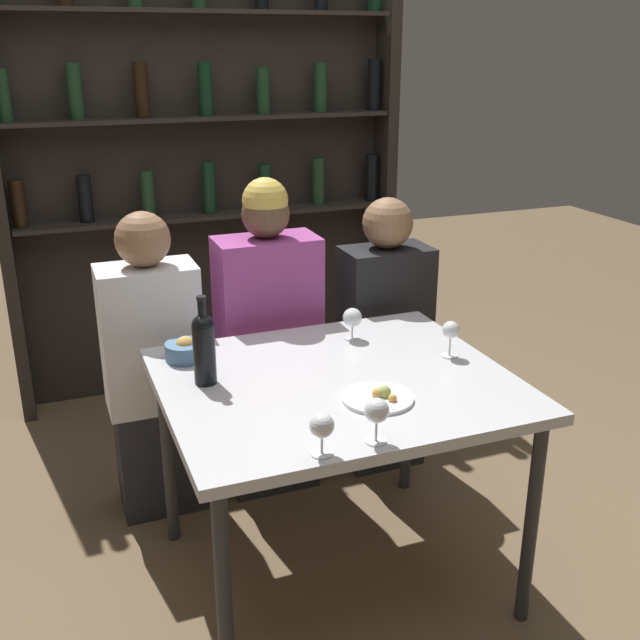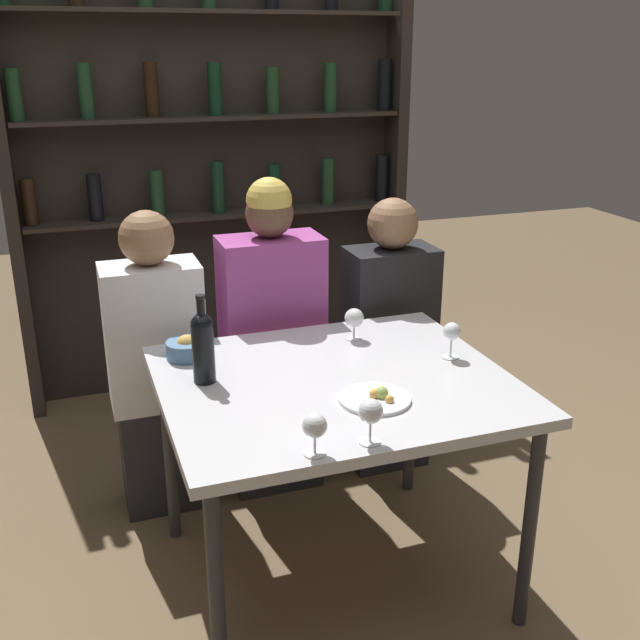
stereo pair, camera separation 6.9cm
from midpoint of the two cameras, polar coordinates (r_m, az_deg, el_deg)
name	(u,v)px [view 1 (the left image)]	position (r m, az deg, el deg)	size (l,w,h in m)	color
ground_plane	(334,574)	(2.80, 0.36, -18.80)	(10.00, 10.00, 0.00)	brown
dining_table	(336,397)	(2.43, 0.40, -5.93)	(1.10, 0.95, 0.76)	silver
wine_rack_wall	(206,176)	(3.91, -9.19, 10.79)	(2.02, 0.21, 2.17)	#28231E
wine_bottle	(204,345)	(2.35, -9.68, -1.91)	(0.07, 0.07, 0.29)	black
wine_glass_0	(322,427)	(1.94, -0.90, -8.15)	(0.07, 0.07, 0.12)	silver
wine_glass_1	(451,332)	(2.56, 9.17, -0.88)	(0.06, 0.06, 0.13)	silver
wine_glass_2	(377,412)	(2.00, 3.34, -7.02)	(0.07, 0.07, 0.13)	silver
wine_glass_3	(352,318)	(2.69, 1.74, 0.11)	(0.07, 0.07, 0.12)	silver
food_plate_0	(379,397)	(2.26, 3.60, -5.90)	(0.22, 0.22, 0.05)	white
snack_bowl	(185,350)	(2.57, -10.98, -2.27)	(0.14, 0.14, 0.08)	#4C7299
seated_person_left	(154,375)	(2.95, -13.19, -4.13)	(0.36, 0.22, 1.21)	#26262B
seated_person_center	(269,347)	(3.02, -4.57, -2.07)	(0.40, 0.22, 1.30)	#26262B
seated_person_right	(384,343)	(3.21, 4.27, -1.75)	(0.37, 0.22, 1.19)	#26262B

